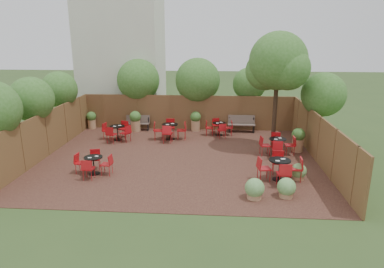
{
  "coord_description": "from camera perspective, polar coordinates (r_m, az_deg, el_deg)",
  "views": [
    {
      "loc": [
        1.6,
        -14.41,
        5.26
      ],
      "look_at": [
        0.53,
        0.5,
        1.0
      ],
      "focal_mm": 32.28,
      "sensor_mm": 36.0,
      "label": 1
    }
  ],
  "objects": [
    {
      "name": "overhang_foliage",
      "position": [
        18.14,
        -6.13,
        7.62
      ],
      "size": [
        15.42,
        10.53,
        2.59
      ],
      "color": "#366821",
      "rests_on": "ground"
    },
    {
      "name": "neighbour_building",
      "position": [
        23.26,
        -11.4,
        12.5
      ],
      "size": [
        5.0,
        4.0,
        8.0
      ],
      "primitive_type": "cube",
      "color": "beige",
      "rests_on": "ground"
    },
    {
      "name": "fence_back",
      "position": [
        19.94,
        -0.61,
        3.57
      ],
      "size": [
        12.0,
        0.08,
        2.0
      ],
      "primitive_type": "cube",
      "color": "brown",
      "rests_on": "ground"
    },
    {
      "name": "low_shrubs",
      "position": [
        12.41,
        14.06,
        -7.94
      ],
      "size": [
        2.44,
        2.35,
        0.71
      ],
      "color": "#A67953",
      "rests_on": "courtyard_paving"
    },
    {
      "name": "park_bench_left",
      "position": [
        20.14,
        -8.95,
        1.89
      ],
      "size": [
        1.38,
        0.52,
        0.84
      ],
      "rotation": [
        0.0,
        0.0,
        0.06
      ],
      "color": "brown",
      "rests_on": "courtyard_paving"
    },
    {
      "name": "fence_right",
      "position": [
        15.66,
        20.24,
        -0.89
      ],
      "size": [
        0.08,
        10.0,
        2.0
      ],
      "primitive_type": "cube",
      "color": "brown",
      "rests_on": "ground"
    },
    {
      "name": "courtyard_paving",
      "position": [
        15.42,
        -2.12,
        -4.01
      ],
      "size": [
        12.0,
        10.0,
        0.02
      ],
      "primitive_type": "cube",
      "color": "#311914",
      "rests_on": "ground"
    },
    {
      "name": "courtyard_tree",
      "position": [
        16.43,
        13.98,
        11.05
      ],
      "size": [
        2.79,
        2.69,
        5.48
      ],
      "rotation": [
        0.0,
        0.0,
        0.03
      ],
      "color": "black",
      "rests_on": "courtyard_paving"
    },
    {
      "name": "ground",
      "position": [
        15.42,
        -2.12,
        -4.04
      ],
      "size": [
        80.0,
        80.0,
        0.0
      ],
      "primitive_type": "plane",
      "color": "#354F23",
      "rests_on": "ground"
    },
    {
      "name": "planters",
      "position": [
        18.81,
        -2.14,
        1.61
      ],
      "size": [
        11.68,
        3.97,
        1.16
      ],
      "color": "#A67953",
      "rests_on": "courtyard_paving"
    },
    {
      "name": "fence_left",
      "position": [
        16.84,
        -22.9,
        -0.03
      ],
      "size": [
        0.08,
        10.0,
        2.0
      ],
      "primitive_type": "cube",
      "color": "brown",
      "rests_on": "ground"
    },
    {
      "name": "park_bench_right",
      "position": [
        19.68,
        8.17,
        1.74
      ],
      "size": [
        1.51,
        0.5,
        0.93
      ],
      "rotation": [
        0.0,
        0.0,
        0.01
      ],
      "color": "brown",
      "rests_on": "courtyard_paving"
    },
    {
      "name": "bistro_tables",
      "position": [
        16.12,
        0.32,
        -1.39
      ],
      "size": [
        9.48,
        7.51,
        0.94
      ],
      "color": "black",
      "rests_on": "courtyard_paving"
    }
  ]
}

